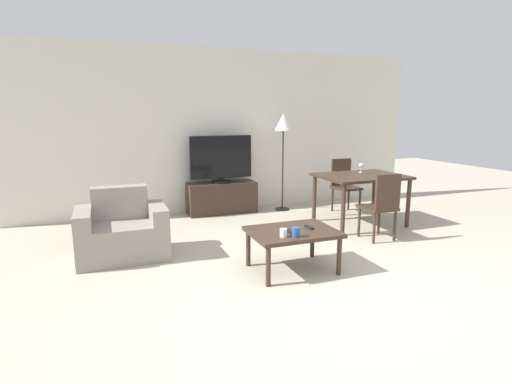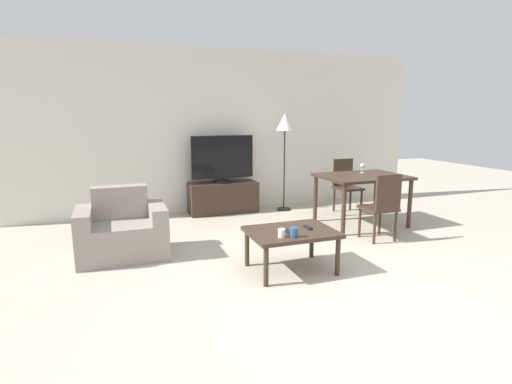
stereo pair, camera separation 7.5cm
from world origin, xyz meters
name	(u,v)px [view 1 (the left image)]	position (x,y,z in m)	size (l,w,h in m)	color
ground_plane	(347,298)	(0.00, 0.00, 0.00)	(18.00, 18.00, 0.00)	#B2A893
wall_back	(226,131)	(0.00, 3.76, 1.35)	(7.17, 0.06, 2.70)	silver
armchair	(122,232)	(-1.83, 1.85, 0.29)	(0.99, 0.70, 0.80)	gray
tv_stand	(222,198)	(-0.17, 3.48, 0.26)	(1.14, 0.42, 0.51)	#38281E
tv	(221,159)	(-0.17, 3.48, 0.90)	(1.04, 0.32, 0.78)	black
coffee_table	(293,235)	(-0.17, 0.78, 0.39)	(0.90, 0.68, 0.44)	#38281E
dining_table	(361,181)	(1.58, 2.06, 0.66)	(1.23, 0.92, 0.75)	#38281E
dining_chair_near	(382,204)	(1.36, 1.29, 0.49)	(0.40, 0.40, 0.89)	#38281E
dining_chair_far	(344,183)	(1.79, 2.83, 0.49)	(0.40, 0.40, 0.89)	#38281E
floor_lamp	(283,128)	(0.87, 3.30, 1.40)	(0.29, 0.29, 1.64)	black
remote_primary	(289,231)	(-0.23, 0.73, 0.45)	(0.04, 0.15, 0.02)	black
remote_secondary	(309,227)	(0.03, 0.79, 0.45)	(0.04, 0.15, 0.02)	black
cup_white_near	(283,233)	(-0.36, 0.60, 0.48)	(0.07, 0.07, 0.08)	white
cup_colored_far	(296,232)	(-0.25, 0.56, 0.49)	(0.08, 0.08, 0.10)	navy
wine_glass_left	(361,166)	(1.71, 2.26, 0.85)	(0.07, 0.07, 0.15)	silver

